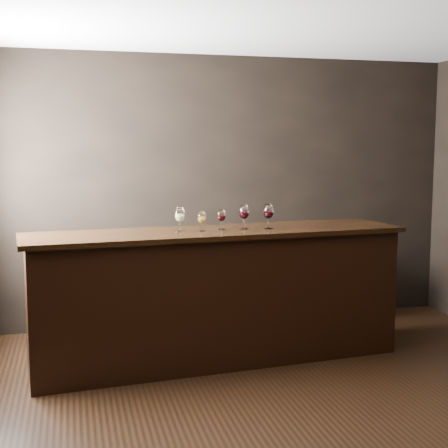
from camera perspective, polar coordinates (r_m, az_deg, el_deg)
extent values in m
plane|color=black|center=(4.78, 6.46, -15.85)|extent=(5.00, 5.00, 0.00)
cube|color=black|center=(6.58, -0.19, 3.05)|extent=(5.00, 0.02, 2.80)
cube|color=silver|center=(4.51, 6.97, 19.10)|extent=(5.00, 4.50, 0.02)
cube|color=black|center=(5.45, -0.62, -6.78)|extent=(3.22, 0.97, 1.11)
cube|color=black|center=(5.34, -0.63, -0.78)|extent=(3.33, 1.06, 0.04)
cube|color=black|center=(6.53, 0.81, -5.95)|extent=(2.17, 0.40, 0.78)
cylinder|color=white|center=(5.25, -4.05, -0.67)|extent=(0.07, 0.07, 0.00)
cylinder|color=white|center=(5.25, -4.05, -0.22)|extent=(0.01, 0.01, 0.08)
ellipsoid|color=white|center=(5.24, -4.06, 0.87)|extent=(0.09, 0.09, 0.12)
cylinder|color=white|center=(5.23, -4.07, 1.48)|extent=(0.07, 0.07, 0.01)
ellipsoid|color=#E1E682|center=(5.24, -4.06, 0.65)|extent=(0.07, 0.07, 0.06)
cylinder|color=white|center=(5.28, -2.05, -0.63)|extent=(0.06, 0.06, 0.00)
cylinder|color=white|center=(5.27, -2.05, -0.26)|extent=(0.01, 0.01, 0.06)
ellipsoid|color=white|center=(5.26, -2.05, 0.62)|extent=(0.07, 0.07, 0.10)
cylinder|color=white|center=(5.26, -2.05, 1.11)|extent=(0.05, 0.05, 0.01)
ellipsoid|color=gold|center=(5.27, -2.05, 0.44)|extent=(0.06, 0.06, 0.05)
cylinder|color=white|center=(5.38, -0.23, -0.47)|extent=(0.06, 0.06, 0.00)
cylinder|color=white|center=(5.38, -0.23, -0.11)|extent=(0.01, 0.01, 0.07)
ellipsoid|color=white|center=(5.37, -0.23, 0.80)|extent=(0.07, 0.07, 0.10)
cylinder|color=white|center=(5.36, -0.23, 1.29)|extent=(0.05, 0.05, 0.01)
ellipsoid|color=black|center=(5.37, -0.23, 0.61)|extent=(0.06, 0.06, 0.05)
cylinder|color=white|center=(5.43, 1.84, -0.40)|extent=(0.08, 0.08, 0.00)
cylinder|color=white|center=(5.43, 1.84, 0.04)|extent=(0.01, 0.01, 0.08)
ellipsoid|color=white|center=(5.42, 1.84, 1.12)|extent=(0.09, 0.09, 0.13)
cylinder|color=white|center=(5.41, 1.84, 1.72)|extent=(0.07, 0.07, 0.01)
ellipsoid|color=black|center=(5.42, 1.84, 0.90)|extent=(0.07, 0.07, 0.06)
cylinder|color=white|center=(5.45, 4.07, -0.39)|extent=(0.08, 0.08, 0.00)
cylinder|color=white|center=(5.45, 4.08, 0.06)|extent=(0.01, 0.01, 0.08)
ellipsoid|color=white|center=(5.44, 4.09, 1.16)|extent=(0.09, 0.09, 0.13)
cylinder|color=white|center=(5.43, 4.09, 1.77)|extent=(0.07, 0.07, 0.01)
ellipsoid|color=black|center=(5.44, 4.08, 0.94)|extent=(0.07, 0.07, 0.06)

